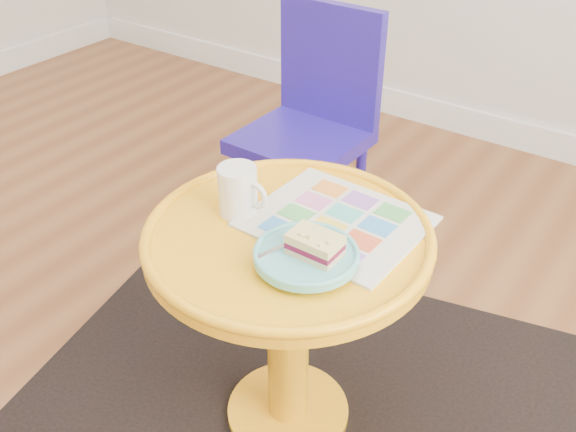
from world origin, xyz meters
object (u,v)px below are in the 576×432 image
Objects in this scene: newspaper at (336,221)px; plate at (306,256)px; side_table at (288,292)px; mug at (239,189)px; chair at (312,119)px.

newspaper is 1.72× the size of plate.
newspaper reaches higher than side_table.
plate is (0.03, -0.15, 0.02)m from newspaper.
mug is 0.59× the size of plate.
chair is at bearing 129.20° from newspaper.
side_table is 0.19m from newspaper.
newspaper is 2.91× the size of mug.
newspaper is at bearing 25.34° from mug.
mug is at bearing -68.71° from chair.
plate is (0.08, -0.06, 0.17)m from side_table.
mug reaches higher than plate.
chair is at bearing 122.44° from plate.
newspaper is at bearing -52.00° from chair.
chair reaches higher than side_table.
plate is at bearing -16.67° from mug.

